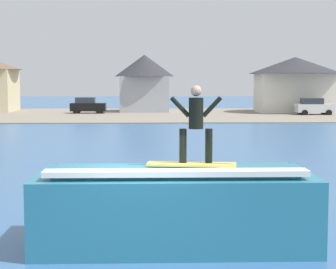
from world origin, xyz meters
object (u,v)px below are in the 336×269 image
at_px(surfboard, 192,164).
at_px(surfer, 196,120).
at_px(wave_crest, 175,207).
at_px(house_gabled_white, 295,80).
at_px(car_far_shore, 314,107).
at_px(house_small_cottage, 145,80).
at_px(car_near_shore, 88,105).

bearing_deg(surfboard, surfer, 28.69).
height_order(wave_crest, surfboard, surfboard).
relative_size(surfer, house_gabled_white, 0.16).
height_order(surfer, car_far_shore, surfer).
relative_size(car_far_shore, house_small_cottage, 0.56).
bearing_deg(house_gabled_white, house_small_cottage, 173.33).
bearing_deg(car_near_shore, surfer, -81.36).
bearing_deg(house_gabled_white, surfboard, -106.23).
height_order(surfer, house_small_cottage, house_small_cottage).
relative_size(car_far_shore, house_gabled_white, 0.37).
bearing_deg(house_small_cottage, car_near_shore, -151.92).
bearing_deg(car_near_shore, house_gabled_white, 3.29).
bearing_deg(car_far_shore, house_small_cottage, 159.06).
distance_m(surfer, car_far_shore, 51.88).
distance_m(wave_crest, house_gabled_white, 56.29).
xyz_separation_m(wave_crest, house_gabled_white, (16.12, 53.85, 2.97)).
bearing_deg(surfer, wave_crest, 153.16).
distance_m(wave_crest, surfer, 2.04).
bearing_deg(wave_crest, surfboard, -38.30).
bearing_deg(house_gabled_white, wave_crest, -106.67).
distance_m(surfboard, car_near_shore, 53.37).
bearing_deg(wave_crest, car_near_shore, 98.19).
bearing_deg(car_near_shore, wave_crest, -81.81).
distance_m(car_near_shore, house_gabled_white, 23.89).
bearing_deg(surfer, car_near_shore, 98.64).
distance_m(car_near_shore, car_far_shore, 24.79).
bearing_deg(wave_crest, house_gabled_white, 73.33).
distance_m(surfer, car_near_shore, 53.36).
bearing_deg(house_gabled_white, surfer, -106.15).
relative_size(wave_crest, car_far_shore, 1.56).
distance_m(surfer, house_small_cottage, 56.14).
relative_size(wave_crest, surfer, 3.62).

